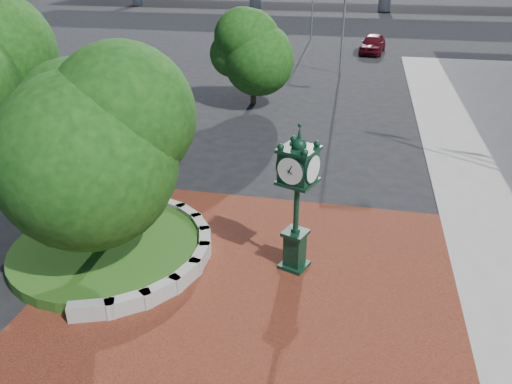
# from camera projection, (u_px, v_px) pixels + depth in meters

# --- Properties ---
(ground) EXTENTS (200.00, 200.00, 0.00)m
(ground) POSITION_uv_depth(u_px,v_px,m) (256.00, 273.00, 15.51)
(ground) COLOR black
(ground) RESTS_ON ground
(plaza) EXTENTS (12.00, 12.00, 0.04)m
(plaza) POSITION_uv_depth(u_px,v_px,m) (249.00, 292.00, 14.62)
(plaza) COLOR maroon
(plaza) RESTS_ON ground
(planter_wall) EXTENTS (2.96, 6.77, 0.54)m
(planter_wall) POSITION_uv_depth(u_px,v_px,m) (173.00, 255.00, 15.89)
(planter_wall) COLOR #9E9B93
(planter_wall) RESTS_ON ground
(grass_bed) EXTENTS (6.10, 6.10, 0.40)m
(grass_bed) POSITION_uv_depth(u_px,v_px,m) (107.00, 249.00, 16.35)
(grass_bed) COLOR #234D16
(grass_bed) RESTS_ON ground
(tree_planter) EXTENTS (5.20, 5.20, 6.33)m
(tree_planter) POSITION_uv_depth(u_px,v_px,m) (91.00, 149.00, 14.77)
(tree_planter) COLOR #38281C
(tree_planter) RESTS_ON ground
(tree_street) EXTENTS (4.40, 4.40, 5.45)m
(tree_street) POSITION_uv_depth(u_px,v_px,m) (253.00, 52.00, 30.56)
(tree_street) COLOR #38281C
(tree_street) RESTS_ON ground
(post_clock) EXTENTS (1.20, 1.20, 4.69)m
(post_clock) POSITION_uv_depth(u_px,v_px,m) (297.00, 195.00, 14.62)
(post_clock) COLOR black
(post_clock) RESTS_ON ground
(parked_car) EXTENTS (2.67, 5.24, 1.71)m
(parked_car) POSITION_uv_depth(u_px,v_px,m) (373.00, 44.00, 46.26)
(parked_car) COLOR #4F0B14
(parked_car) RESTS_ON ground
(street_lamp_near) EXTENTS (2.02, 0.52, 9.06)m
(street_lamp_near) POSITION_uv_depth(u_px,v_px,m) (348.00, 2.00, 36.89)
(street_lamp_near) COLOR slate
(street_lamp_near) RESTS_ON ground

